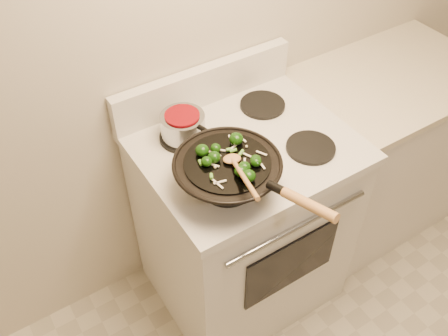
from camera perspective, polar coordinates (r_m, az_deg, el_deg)
stove at (r=2.16m, az=2.15°, el=-6.03°), size 0.78×0.67×1.08m
counter_unit at (r=2.60m, az=16.70°, el=1.79°), size 0.90×0.62×0.91m
wok at (r=1.62m, az=0.50°, el=-0.57°), size 0.36×0.59×0.19m
stirfry at (r=1.58m, az=0.83°, el=1.12°), size 0.22×0.23×0.04m
wooden_spoon at (r=1.52m, az=1.70°, el=-0.16°), size 0.11×0.27×0.08m
saucepan at (r=1.82m, az=-4.70°, el=4.87°), size 0.16×0.26×0.10m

